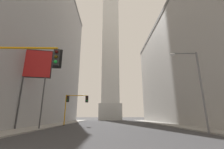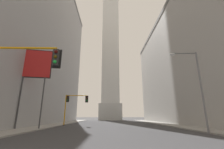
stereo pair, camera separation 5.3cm
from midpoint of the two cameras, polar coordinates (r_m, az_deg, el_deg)
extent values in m
cube|color=gray|center=(27.18, -26.45, -17.42)|extent=(5.00, 74.45, 0.15)
cube|color=gray|center=(27.88, 26.69, -17.30)|extent=(5.00, 74.45, 0.15)
cube|color=#9E9EA0|center=(44.40, -34.76, 11.45)|extent=(24.34, 50.77, 39.50)
cube|color=#B2AFAA|center=(43.61, 35.47, 2.90)|extent=(25.26, 50.06, 26.62)
cube|color=slate|center=(49.09, 32.85, 18.37)|extent=(25.51, 50.56, 0.90)
cube|color=silver|center=(64.56, -0.71, -14.09)|extent=(9.32, 9.32, 6.55)
cube|color=silver|center=(72.90, -0.63, 12.25)|extent=(7.46, 7.46, 58.15)
cylinder|color=orange|center=(11.74, -32.59, 8.54)|extent=(5.31, 0.14, 0.14)
cube|color=black|center=(10.37, -20.42, 5.98)|extent=(0.36, 0.36, 1.10)
cube|color=black|center=(10.53, -20.18, 5.63)|extent=(0.58, 0.07, 1.32)
sphere|color=#410907|center=(10.33, -20.51, 8.13)|extent=(0.22, 0.22, 0.22)
sphere|color=#483506|center=(10.20, -20.69, 6.37)|extent=(0.22, 0.22, 0.22)
sphere|color=green|center=(10.08, -20.87, 4.57)|extent=(0.22, 0.22, 0.22)
cylinder|color=orange|center=(30.46, -17.47, -12.70)|extent=(0.18, 0.18, 5.65)
cylinder|color=#262626|center=(30.49, -17.91, -17.91)|extent=(0.40, 0.40, 0.10)
cube|color=black|center=(30.53, -16.62, -8.76)|extent=(0.37, 0.37, 1.10)
cube|color=black|center=(30.71, -16.56, -8.80)|extent=(0.58, 0.08, 1.32)
sphere|color=#410907|center=(30.39, -16.63, -8.08)|extent=(0.22, 0.22, 0.22)
sphere|color=#483506|center=(30.35, -16.68, -8.72)|extent=(0.22, 0.22, 0.22)
sphere|color=green|center=(30.31, -16.73, -9.36)|extent=(0.22, 0.22, 0.22)
cylinder|color=orange|center=(30.20, -13.36, -7.77)|extent=(4.01, 0.14, 0.14)
sphere|color=orange|center=(30.68, -17.06, -7.63)|extent=(0.18, 0.18, 0.18)
cube|color=black|center=(29.78, -9.62, -9.17)|extent=(0.37, 0.37, 1.10)
cube|color=black|center=(29.96, -9.60, -9.20)|extent=(0.58, 0.08, 1.32)
sphere|color=#410907|center=(29.63, -9.61, -8.47)|extent=(0.22, 0.22, 0.22)
sphere|color=#483506|center=(29.59, -9.64, -9.13)|extent=(0.22, 0.22, 0.22)
sphere|color=green|center=(29.56, -9.67, -9.78)|extent=(0.22, 0.22, 0.22)
cylinder|color=slate|center=(18.74, 31.05, -5.12)|extent=(0.20, 0.20, 8.76)
cylinder|color=slate|center=(19.13, 25.78, 7.24)|extent=(2.75, 0.12, 0.12)
sphere|color=slate|center=(19.79, 29.35, 6.98)|extent=(0.20, 0.20, 0.20)
ellipsoid|color=silver|center=(18.50, 21.99, 7.16)|extent=(0.64, 0.36, 0.26)
cylinder|color=#3F3F42|center=(23.42, -31.89, -8.89)|extent=(0.18, 0.18, 6.96)
cylinder|color=#3F3F42|center=(22.61, -25.13, -9.59)|extent=(0.18, 0.18, 6.96)
cube|color=red|center=(24.02, -26.91, 3.73)|extent=(4.00, 0.93, 3.95)
cube|color=black|center=(24.02, -26.91, 3.73)|extent=(4.22, 0.85, 4.19)
camera|label=1|loc=(0.03, -90.03, 0.01)|focal=24.00mm
camera|label=2|loc=(0.03, 89.97, -0.01)|focal=24.00mm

